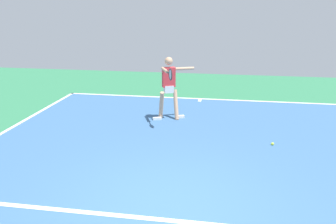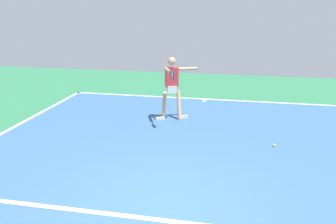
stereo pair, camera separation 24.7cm
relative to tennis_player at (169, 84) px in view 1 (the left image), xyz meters
name	(u,v)px [view 1 (the left image)]	position (x,y,z in m)	size (l,w,h in m)	color
ground_plane	(167,212)	(-0.69, 4.48, -0.99)	(22.75, 22.75, 0.00)	#2D754C
court_surface	(167,212)	(-0.69, 4.48, -0.99)	(9.30, 13.76, 0.00)	#38608E
court_line_baseline_near	(200,99)	(-0.69, -2.35, -0.99)	(9.30, 0.10, 0.01)	white
court_line_service	(164,220)	(-0.69, 4.71, -0.99)	(6.98, 0.10, 0.01)	white
court_line_centre_mark	(200,100)	(-0.69, -2.15, -0.99)	(0.10, 0.30, 0.01)	white
tennis_player	(169,84)	(0.00, 0.00, 0.00)	(1.09, 1.33, 1.74)	tan
tennis_ball_near_player	(273,144)	(-2.61, 1.48, -0.96)	(0.07, 0.07, 0.07)	#C6E53D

